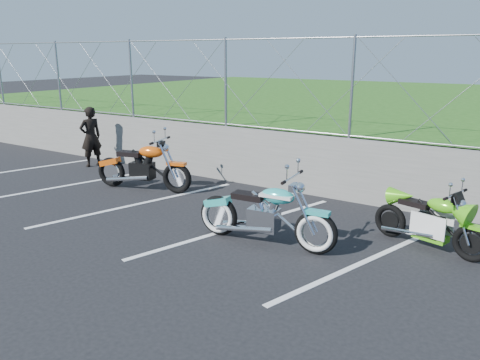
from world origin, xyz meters
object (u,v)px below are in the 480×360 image
Objects in this scene: sportbike_green at (431,223)px; person_standing at (91,137)px; naked_orange at (144,168)px; cruiser_turquoise at (267,216)px.

sportbike_green is 1.14× the size of person_standing.
sportbike_green is 8.89m from person_standing.
person_standing reaches higher than sportbike_green.
cruiser_turquoise is at bearing -31.62° from naked_orange.
cruiser_turquoise is at bearing -135.64° from sportbike_green.
cruiser_turquoise is 6.96m from person_standing.
sportbike_green is at bearing 23.68° from cruiser_turquoise.
naked_orange is at bearing 87.03° from person_standing.
cruiser_turquoise is 2.53m from sportbike_green.
naked_orange reaches higher than sportbike_green.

